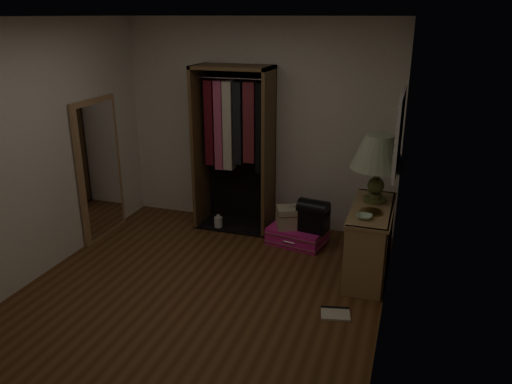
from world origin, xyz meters
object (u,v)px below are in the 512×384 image
train_case (293,217)px  floor_mirror (100,169)px  console_bookshelf (370,238)px  pink_suitcase (297,235)px  white_jug (218,222)px  black_bag (313,215)px  table_lamp (379,154)px  open_wardrobe (235,137)px

train_case → floor_mirror: bearing=167.7°
console_bookshelf → floor_mirror: bearing=-179.5°
pink_suitcase → white_jug: size_ratio=3.98×
black_bag → white_jug: black_bag is taller
floor_mirror → train_case: 2.39m
train_case → table_lamp: 1.37m
pink_suitcase → table_lamp: (0.89, -0.30, 1.17)m
console_bookshelf → train_case: bearing=154.4°
open_wardrobe → floor_mirror: open_wardrobe is taller
floor_mirror → open_wardrobe: bearing=27.8°
floor_mirror → train_case: size_ratio=3.79×
open_wardrobe → black_bag: 1.36m
pink_suitcase → train_case: size_ratio=1.67×
table_lamp → white_jug: table_lamp is taller
open_wardrobe → console_bookshelf: bearing=-22.8°
open_wardrobe → floor_mirror: bearing=-152.2°
open_wardrobe → table_lamp: (1.78, -0.58, 0.09)m
console_bookshelf → open_wardrobe: bearing=157.2°
pink_suitcase → open_wardrobe: bearing=173.5°
console_bookshelf → table_lamp: 0.89m
train_case → pink_suitcase: bearing=-11.2°
console_bookshelf → white_jug: console_bookshelf is taller
open_wardrobe → pink_suitcase: (0.89, -0.27, -1.08)m
floor_mirror → train_case: (2.29, 0.48, -0.52)m
train_case → black_bag: black_bag is taller
open_wardrobe → black_bag: open_wardrobe is taller
open_wardrobe → pink_suitcase: open_wardrobe is taller
pink_suitcase → white_jug: (-1.07, 0.10, -0.02)m
floor_mirror → black_bag: 2.62m
black_bag → floor_mirror: bearing=-159.7°
table_lamp → open_wardrobe: bearing=162.0°
pink_suitcase → table_lamp: size_ratio=1.05×
open_wardrobe → floor_mirror: size_ratio=1.21×
pink_suitcase → train_case: train_case is taller
floor_mirror → pink_suitcase: bearing=12.0°
black_bag → train_case: bearing=-173.3°
black_bag → pink_suitcase: bearing=-178.6°
open_wardrobe → white_jug: open_wardrobe is taller
floor_mirror → white_jug: 1.61m
black_bag → open_wardrobe: bearing=174.1°
white_jug → floor_mirror: bearing=-154.8°
white_jug → pink_suitcase: bearing=-5.4°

